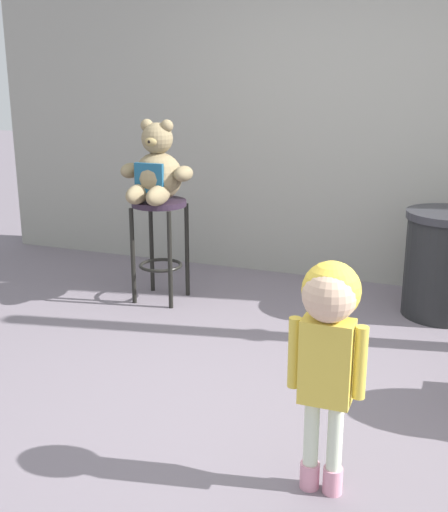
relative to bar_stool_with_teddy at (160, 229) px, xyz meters
The scene contains 6 objects.
ground_plane 1.74m from the bar_stool_with_teddy, 45.29° to the right, with size 24.00×24.00×0.00m, color slate.
building_wall 2.14m from the bar_stool_with_teddy, 43.18° to the left, with size 6.27×0.30×3.91m, color gray.
bar_stool_with_teddy is the anchor object (origin of this frame).
teddy_bear 0.42m from the bar_stool_with_teddy, 90.00° to the right, with size 0.53×0.48×0.57m.
child_walking 2.43m from the bar_stool_with_teddy, 48.43° to the right, with size 0.30×0.24×0.96m.
trash_bin 2.00m from the bar_stool_with_teddy, 11.52° to the left, with size 0.57×0.57×0.73m.
Camera 1 is at (0.89, -2.92, 1.64)m, focal length 45.68 mm.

